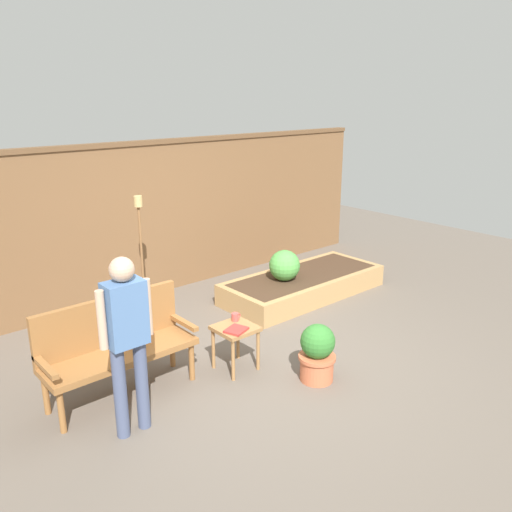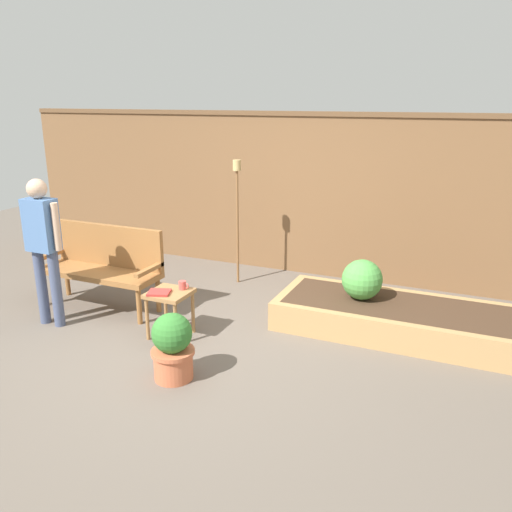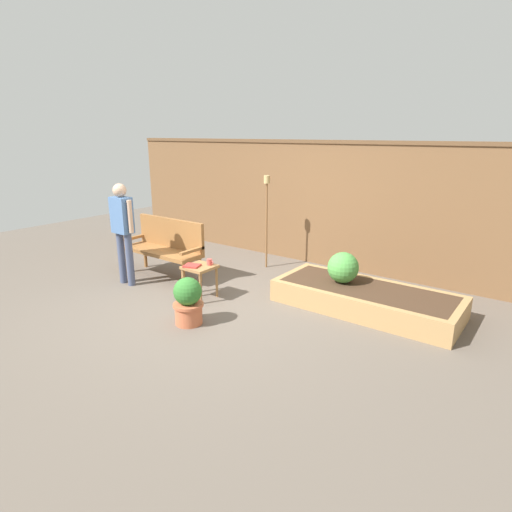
{
  "view_description": "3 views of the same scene",
  "coord_description": "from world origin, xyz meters",
  "px_view_note": "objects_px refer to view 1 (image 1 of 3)",
  "views": [
    {
      "loc": [
        -3.37,
        -3.76,
        2.78
      ],
      "look_at": [
        0.43,
        0.62,
        0.97
      ],
      "focal_mm": 37.04,
      "sensor_mm": 36.0,
      "label": 1
    },
    {
      "loc": [
        2.44,
        -3.99,
        2.33
      ],
      "look_at": [
        0.46,
        0.54,
        0.82
      ],
      "focal_mm": 36.63,
      "sensor_mm": 36.0,
      "label": 2
    },
    {
      "loc": [
        3.7,
        -3.94,
        2.27
      ],
      "look_at": [
        0.25,
        0.7,
        0.58
      ],
      "focal_mm": 29.57,
      "sensor_mm": 36.0,
      "label": 3
    }
  ],
  "objects_px": {
    "side_table": "(235,334)",
    "potted_boxwood": "(317,352)",
    "book_on_table": "(236,330)",
    "tiki_torch": "(140,236)",
    "cup_on_table": "(235,317)",
    "person_by_bench": "(127,331)",
    "garden_bench": "(115,340)",
    "shrub_near_bench": "(284,265)"
  },
  "relations": [
    {
      "from": "garden_bench",
      "to": "tiki_torch",
      "type": "distance_m",
      "value": 1.79
    },
    {
      "from": "book_on_table",
      "to": "tiki_torch",
      "type": "xyz_separation_m",
      "value": [
        -0.02,
        1.82,
        0.61
      ]
    },
    {
      "from": "shrub_near_bench",
      "to": "garden_bench",
      "type": "bearing_deg",
      "value": -167.19
    },
    {
      "from": "side_table",
      "to": "book_on_table",
      "type": "xyz_separation_m",
      "value": [
        -0.06,
        -0.09,
        0.1
      ]
    },
    {
      "from": "side_table",
      "to": "potted_boxwood",
      "type": "distance_m",
      "value": 0.86
    },
    {
      "from": "person_by_bench",
      "to": "potted_boxwood",
      "type": "bearing_deg",
      "value": -13.89
    },
    {
      "from": "side_table",
      "to": "person_by_bench",
      "type": "distance_m",
      "value": 1.45
    },
    {
      "from": "shrub_near_bench",
      "to": "cup_on_table",
      "type": "bearing_deg",
      "value": -150.03
    },
    {
      "from": "potted_boxwood",
      "to": "tiki_torch",
      "type": "distance_m",
      "value": 2.63
    },
    {
      "from": "cup_on_table",
      "to": "tiki_torch",
      "type": "relative_size",
      "value": 0.07
    },
    {
      "from": "cup_on_table",
      "to": "person_by_bench",
      "type": "height_order",
      "value": "person_by_bench"
    },
    {
      "from": "potted_boxwood",
      "to": "person_by_bench",
      "type": "bearing_deg",
      "value": 166.11
    },
    {
      "from": "side_table",
      "to": "cup_on_table",
      "type": "bearing_deg",
      "value": 51.07
    },
    {
      "from": "garden_bench",
      "to": "book_on_table",
      "type": "bearing_deg",
      "value": -24.33
    },
    {
      "from": "book_on_table",
      "to": "person_by_bench",
      "type": "height_order",
      "value": "person_by_bench"
    },
    {
      "from": "book_on_table",
      "to": "tiki_torch",
      "type": "bearing_deg",
      "value": 71.32
    },
    {
      "from": "garden_bench",
      "to": "side_table",
      "type": "relative_size",
      "value": 3.0
    },
    {
      "from": "cup_on_table",
      "to": "potted_boxwood",
      "type": "distance_m",
      "value": 0.93
    },
    {
      "from": "side_table",
      "to": "cup_on_table",
      "type": "distance_m",
      "value": 0.19
    },
    {
      "from": "side_table",
      "to": "tiki_torch",
      "type": "bearing_deg",
      "value": 92.54
    },
    {
      "from": "side_table",
      "to": "tiki_torch",
      "type": "xyz_separation_m",
      "value": [
        -0.08,
        1.74,
        0.7
      ]
    },
    {
      "from": "cup_on_table",
      "to": "tiki_torch",
      "type": "height_order",
      "value": "tiki_torch"
    },
    {
      "from": "side_table",
      "to": "cup_on_table",
      "type": "xyz_separation_m",
      "value": [
        0.09,
        0.11,
        0.13
      ]
    },
    {
      "from": "side_table",
      "to": "shrub_near_bench",
      "type": "xyz_separation_m",
      "value": [
        1.7,
        1.04,
        0.11
      ]
    },
    {
      "from": "cup_on_table",
      "to": "shrub_near_bench",
      "type": "xyz_separation_m",
      "value": [
        1.61,
        0.93,
        -0.01
      ]
    },
    {
      "from": "person_by_bench",
      "to": "tiki_torch",
      "type": "bearing_deg",
      "value": 57.97
    },
    {
      "from": "cup_on_table",
      "to": "tiki_torch",
      "type": "distance_m",
      "value": 1.73
    },
    {
      "from": "shrub_near_bench",
      "to": "person_by_bench",
      "type": "relative_size",
      "value": 0.27
    },
    {
      "from": "cup_on_table",
      "to": "book_on_table",
      "type": "xyz_separation_m",
      "value": [
        -0.15,
        -0.2,
        -0.03
      ]
    },
    {
      "from": "shrub_near_bench",
      "to": "tiki_torch",
      "type": "distance_m",
      "value": 1.99
    },
    {
      "from": "shrub_near_bench",
      "to": "person_by_bench",
      "type": "bearing_deg",
      "value": -156.76
    },
    {
      "from": "cup_on_table",
      "to": "person_by_bench",
      "type": "bearing_deg",
      "value": -165.31
    },
    {
      "from": "garden_bench",
      "to": "book_on_table",
      "type": "height_order",
      "value": "garden_bench"
    },
    {
      "from": "side_table",
      "to": "shrub_near_bench",
      "type": "relative_size",
      "value": 1.14
    },
    {
      "from": "garden_bench",
      "to": "potted_boxwood",
      "type": "xyz_separation_m",
      "value": [
        1.6,
        -1.1,
        -0.24
      ]
    },
    {
      "from": "book_on_table",
      "to": "person_by_bench",
      "type": "relative_size",
      "value": 0.14
    },
    {
      "from": "tiki_torch",
      "to": "potted_boxwood",
      "type": "bearing_deg",
      "value": -77.23
    },
    {
      "from": "person_by_bench",
      "to": "garden_bench",
      "type": "bearing_deg",
      "value": 73.38
    },
    {
      "from": "book_on_table",
      "to": "shrub_near_bench",
      "type": "height_order",
      "value": "shrub_near_bench"
    },
    {
      "from": "garden_bench",
      "to": "person_by_bench",
      "type": "height_order",
      "value": "person_by_bench"
    },
    {
      "from": "garden_bench",
      "to": "side_table",
      "type": "bearing_deg",
      "value": -19.3
    },
    {
      "from": "potted_boxwood",
      "to": "shrub_near_bench",
      "type": "bearing_deg",
      "value": 55.0
    }
  ]
}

